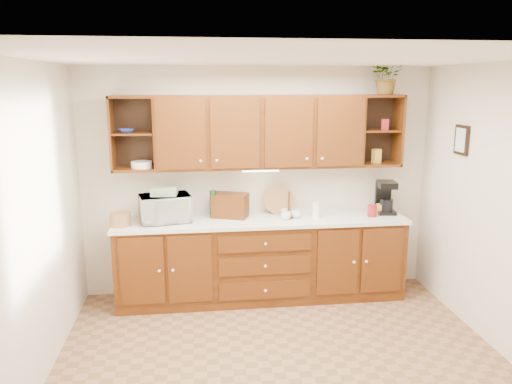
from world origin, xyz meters
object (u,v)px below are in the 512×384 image
object	(u,v)px
bread_box	(230,205)
microwave	(165,208)
coffee_maker	(385,197)
potted_plant	(387,76)

from	to	relation	value
bread_box	microwave	bearing A→B (deg)	-152.04
coffee_maker	potted_plant	world-z (taller)	potted_plant
microwave	potted_plant	size ratio (longest dim) A/B	1.34
bread_box	potted_plant	bearing A→B (deg)	19.07
bread_box	coffee_maker	world-z (taller)	coffee_maker
microwave	coffee_maker	world-z (taller)	coffee_maker
coffee_maker	bread_box	bearing A→B (deg)	-172.53
potted_plant	microwave	bearing A→B (deg)	-178.34
bread_box	coffee_maker	size ratio (longest dim) A/B	1.02
coffee_maker	microwave	bearing A→B (deg)	-170.03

